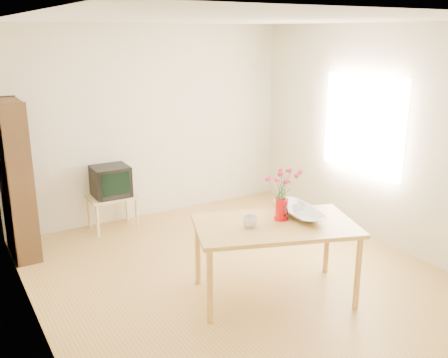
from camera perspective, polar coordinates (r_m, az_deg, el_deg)
room at (r=4.95m, az=2.04°, el=2.57°), size 4.50×4.50×4.50m
table at (r=4.78m, az=5.86°, el=-5.94°), size 1.71×1.32×0.75m
tv_stand at (r=6.64m, az=-12.68°, el=-2.46°), size 0.60×0.45×0.46m
bookshelf at (r=6.06m, az=-22.59°, el=-0.65°), size 0.28×0.70×1.80m
pitcher at (r=4.83m, az=6.57°, el=-3.55°), size 0.14×0.21×0.21m
flowers at (r=4.75m, az=6.69°, el=-0.50°), size 0.24×0.24×0.33m
mug at (r=4.64m, az=3.00°, el=-4.88°), size 0.17×0.17×0.11m
bowl at (r=4.93m, az=8.65°, el=-1.69°), size 0.54×0.54×0.44m
teacup_a at (r=4.92m, az=8.26°, el=-2.27°), size 0.08×0.08×0.06m
teacup_b at (r=4.98m, az=8.89°, el=-2.01°), size 0.08×0.08×0.07m
television at (r=6.57m, az=-12.86°, el=-0.17°), size 0.45×0.43×0.39m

